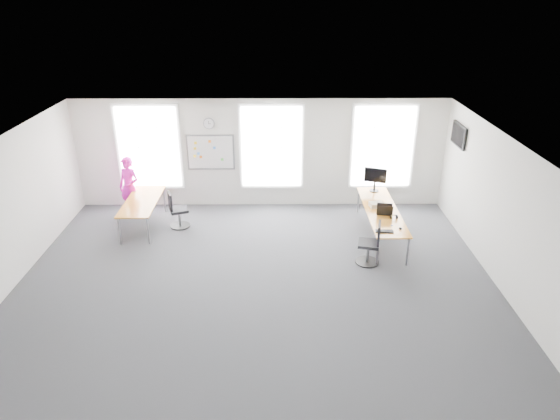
{
  "coord_description": "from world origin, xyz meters",
  "views": [
    {
      "loc": [
        0.43,
        -8.94,
        5.75
      ],
      "look_at": [
        0.51,
        1.2,
        1.1
      ],
      "focal_mm": 32.0,
      "sensor_mm": 36.0,
      "label": 1
    }
  ],
  "objects_px": {
    "monitor": "(375,177)",
    "headphones": "(394,217)",
    "chair_left": "(177,212)",
    "keyboard": "(385,231)",
    "person": "(129,187)",
    "desk_left": "(142,203)",
    "desk_right": "(382,212)",
    "chair_right": "(371,246)"
  },
  "relations": [
    {
      "from": "desk_left",
      "to": "keyboard",
      "type": "height_order",
      "value": "same"
    },
    {
      "from": "keyboard",
      "to": "desk_left",
      "type": "bearing_deg",
      "value": 171.67
    },
    {
      "from": "desk_right",
      "to": "desk_left",
      "type": "relative_size",
      "value": 1.46
    },
    {
      "from": "desk_right",
      "to": "desk_left",
      "type": "distance_m",
      "value": 5.98
    },
    {
      "from": "desk_left",
      "to": "person",
      "type": "height_order",
      "value": "person"
    },
    {
      "from": "person",
      "to": "monitor",
      "type": "bearing_deg",
      "value": 21.41
    },
    {
      "from": "person",
      "to": "monitor",
      "type": "relative_size",
      "value": 2.53
    },
    {
      "from": "person",
      "to": "keyboard",
      "type": "height_order",
      "value": "person"
    },
    {
      "from": "desk_left",
      "to": "chair_right",
      "type": "relative_size",
      "value": 2.03
    },
    {
      "from": "desk_left",
      "to": "person",
      "type": "bearing_deg",
      "value": 124.48
    },
    {
      "from": "chair_left",
      "to": "keyboard",
      "type": "relative_size",
      "value": 2.41
    },
    {
      "from": "chair_left",
      "to": "person",
      "type": "bearing_deg",
      "value": 41.77
    },
    {
      "from": "desk_right",
      "to": "monitor",
      "type": "relative_size",
      "value": 4.55
    },
    {
      "from": "headphones",
      "to": "chair_right",
      "type": "bearing_deg",
      "value": -136.57
    },
    {
      "from": "chair_left",
      "to": "person",
      "type": "distance_m",
      "value": 1.57
    },
    {
      "from": "desk_left",
      "to": "monitor",
      "type": "xyz_separation_m",
      "value": [
        5.98,
        0.62,
        0.43
      ]
    },
    {
      "from": "person",
      "to": "monitor",
      "type": "xyz_separation_m",
      "value": [
        6.46,
        -0.09,
        0.29
      ]
    },
    {
      "from": "keyboard",
      "to": "headphones",
      "type": "distance_m",
      "value": 0.76
    },
    {
      "from": "desk_right",
      "to": "headphones",
      "type": "relative_size",
      "value": 16.95
    },
    {
      "from": "desk_left",
      "to": "monitor",
      "type": "relative_size",
      "value": 3.11
    },
    {
      "from": "desk_left",
      "to": "person",
      "type": "distance_m",
      "value": 0.87
    },
    {
      "from": "desk_right",
      "to": "monitor",
      "type": "height_order",
      "value": "monitor"
    },
    {
      "from": "desk_right",
      "to": "headphones",
      "type": "bearing_deg",
      "value": -69.83
    },
    {
      "from": "monitor",
      "to": "headphones",
      "type": "bearing_deg",
      "value": -65.36
    },
    {
      "from": "keyboard",
      "to": "headphones",
      "type": "relative_size",
      "value": 2.29
    },
    {
      "from": "chair_left",
      "to": "desk_left",
      "type": "bearing_deg",
      "value": 69.87
    },
    {
      "from": "chair_left",
      "to": "headphones",
      "type": "distance_m",
      "value": 5.4
    },
    {
      "from": "desk_right",
      "to": "monitor",
      "type": "distance_m",
      "value": 1.26
    },
    {
      "from": "desk_right",
      "to": "headphones",
      "type": "height_order",
      "value": "headphones"
    },
    {
      "from": "desk_left",
      "to": "keyboard",
      "type": "relative_size",
      "value": 5.06
    },
    {
      "from": "person",
      "to": "desk_left",
      "type": "bearing_deg",
      "value": -33.28
    },
    {
      "from": "monitor",
      "to": "desk_right",
      "type": "bearing_deg",
      "value": -71.88
    },
    {
      "from": "headphones",
      "to": "keyboard",
      "type": "bearing_deg",
      "value": -124.88
    },
    {
      "from": "chair_left",
      "to": "person",
      "type": "relative_size",
      "value": 0.59
    },
    {
      "from": "chair_left",
      "to": "monitor",
      "type": "height_order",
      "value": "monitor"
    },
    {
      "from": "headphones",
      "to": "desk_right",
      "type": "bearing_deg",
      "value": 102.42
    },
    {
      "from": "desk_left",
      "to": "chair_left",
      "type": "height_order",
      "value": "chair_left"
    },
    {
      "from": "desk_right",
      "to": "desk_left",
      "type": "height_order",
      "value": "desk_left"
    },
    {
      "from": "keyboard",
      "to": "chair_left",
      "type": "bearing_deg",
      "value": 168.94
    },
    {
      "from": "desk_left",
      "to": "chair_right",
      "type": "height_order",
      "value": "chair_right"
    },
    {
      "from": "desk_right",
      "to": "keyboard",
      "type": "relative_size",
      "value": 7.39
    },
    {
      "from": "chair_right",
      "to": "monitor",
      "type": "relative_size",
      "value": 1.53
    }
  ]
}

